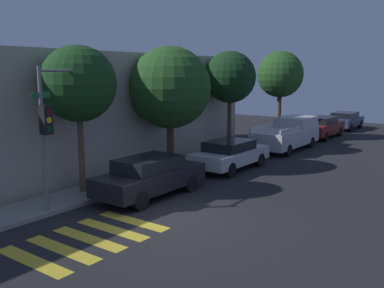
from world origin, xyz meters
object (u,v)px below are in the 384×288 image
at_px(sedan_middle, 230,154).
at_px(tree_far_end, 230,77).
at_px(sedan_tail_of_row, 345,120).
at_px(tree_near_corner, 78,84).
at_px(tree_behind_truck, 280,75).
at_px(tree_midblock, 170,88).
at_px(pickup_truck, 288,134).
at_px(sedan_near_corner, 150,176).
at_px(sedan_far_end, 321,126).
at_px(traffic_light_pole, 54,113).

height_order(sedan_middle, tree_far_end, tree_far_end).
relative_size(sedan_tail_of_row, tree_near_corner, 0.79).
bearing_deg(tree_behind_truck, tree_midblock, 180.00).
bearing_deg(sedan_middle, pickup_truck, -0.00).
distance_m(sedan_near_corner, sedan_tail_of_row, 23.00).
height_order(sedan_near_corner, pickup_truck, pickup_truck).
height_order(sedan_far_end, sedan_tail_of_row, sedan_far_end).
height_order(sedan_far_end, tree_midblock, tree_midblock).
distance_m(sedan_middle, tree_near_corner, 7.92).
relative_size(pickup_truck, tree_near_corner, 0.99).
bearing_deg(tree_midblock, sedan_middle, -51.41).
xyz_separation_m(sedan_middle, sedan_far_end, (12.01, 0.00, 0.05)).
relative_size(tree_far_end, tree_behind_truck, 0.96).
relative_size(traffic_light_pole, tree_far_end, 0.83).
xyz_separation_m(sedan_middle, tree_behind_truck, (9.86, 2.16, 3.58)).
relative_size(tree_near_corner, tree_far_end, 0.97).
relative_size(sedan_far_end, tree_near_corner, 0.86).
bearing_deg(traffic_light_pole, tree_far_end, 4.27).
bearing_deg(sedan_middle, tree_behind_truck, 12.38).
distance_m(sedan_tail_of_row, tree_near_corner, 24.62).
relative_size(sedan_far_end, tree_behind_truck, 0.79).
bearing_deg(tree_far_end, sedan_near_corner, -166.51).
height_order(traffic_light_pole, sedan_middle, traffic_light_pole).
xyz_separation_m(pickup_truck, tree_midblock, (-8.21, 2.16, 2.86)).
relative_size(tree_near_corner, tree_behind_truck, 0.93).
relative_size(pickup_truck, tree_far_end, 0.96).
bearing_deg(pickup_truck, tree_near_corner, 170.78).
relative_size(traffic_light_pole, tree_midblock, 0.83).
bearing_deg(tree_far_end, tree_near_corner, 180.00).
distance_m(traffic_light_pole, tree_behind_truck, 18.48).
relative_size(pickup_truck, sedan_tail_of_row, 1.25).
distance_m(sedan_near_corner, sedan_middle, 5.56).
distance_m(sedan_near_corner, tree_midblock, 5.33).
relative_size(sedan_near_corner, tree_near_corner, 0.82).
relative_size(traffic_light_pole, sedan_near_corner, 1.05).
distance_m(sedan_middle, tree_midblock, 4.12).
bearing_deg(pickup_truck, sedan_middle, 180.00).
relative_size(sedan_far_end, tree_midblock, 0.83).
xyz_separation_m(tree_near_corner, tree_far_end, (10.31, 0.00, 0.13)).
relative_size(sedan_tail_of_row, tree_far_end, 0.77).
height_order(sedan_near_corner, sedan_far_end, sedan_near_corner).
distance_m(sedan_far_end, tree_behind_truck, 4.67).
bearing_deg(sedan_near_corner, sedan_far_end, 0.00).
relative_size(sedan_middle, pickup_truck, 0.81).
distance_m(pickup_truck, tree_far_end, 4.95).
distance_m(sedan_middle, sedan_tail_of_row, 17.44).
xyz_separation_m(pickup_truck, sedan_tail_of_row, (10.96, 0.00, -0.19)).
bearing_deg(sedan_near_corner, sedan_tail_of_row, 0.00).
relative_size(pickup_truck, sedan_far_end, 1.16).
relative_size(pickup_truck, tree_behind_truck, 0.92).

